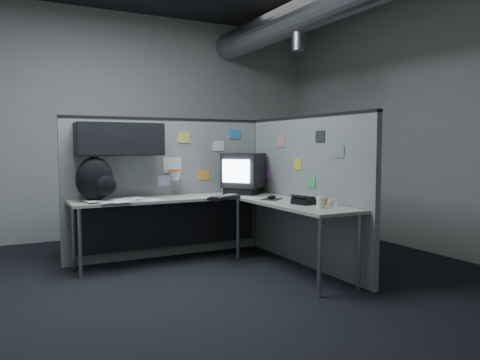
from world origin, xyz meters
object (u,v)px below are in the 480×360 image
desk (207,209)px  phone (304,201)px  monitor (243,173)px  keyboard (224,197)px  backpack (96,180)px

desk → phone: bearing=-53.6°
desk → monitor: monitor is taller
desk → monitor: 0.74m
monitor → keyboard: bearing=-133.2°
phone → backpack: bearing=142.5°
monitor → phone: size_ratio=2.54×
monitor → backpack: bearing=-175.3°
phone → backpack: 2.14m
monitor → keyboard: 0.62m
desk → backpack: backpack is taller
keyboard → phone: phone is taller
keyboard → monitor: bearing=55.1°
monitor → backpack: monitor is taller
monitor → keyboard: (-0.44, -0.38, -0.23)m
backpack → keyboard: bearing=-34.1°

